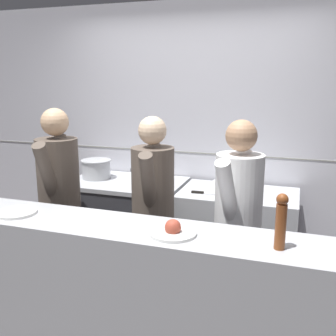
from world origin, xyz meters
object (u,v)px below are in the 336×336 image
Objects in this scene: oven_range at (127,224)px; mixing_bowl_steel at (215,184)px; stock_pot at (96,168)px; pepper_mill at (281,220)px; plated_dish_appetiser at (173,231)px; sauce_pot at (149,176)px; chefs_knife at (208,193)px; plated_dish_main at (16,212)px; chef_line at (238,222)px; chef_head_cook at (60,198)px; chef_sous at (153,209)px.

oven_range is 1.00m from mixing_bowl_steel.
mixing_bowl_steel is (1.21, 0.01, -0.06)m from stock_pot.
stock_pot is at bearing 143.13° from pepper_mill.
pepper_mill is at bearing -0.81° from plated_dish_appetiser.
sauce_pot is 0.60m from chefs_knife.
sauce_pot reaches higher than oven_range.
oven_range is 1.48m from plated_dish_main.
sauce_pot is 1.14× the size of pepper_mill.
chefs_knife is (0.85, -0.14, 0.44)m from oven_range.
sauce_pot is (0.26, -0.05, 0.53)m from oven_range.
plated_dish_main is at bearing -83.77° from stock_pot.
chef_line reaches higher than oven_range.
chef_head_cook is 1.03× the size of chef_sous.
plated_dish_main is (-1.06, -1.38, 0.07)m from mixing_bowl_steel.
stock_pot is 1.12× the size of plated_dish_main.
mixing_bowl_steel is 0.17m from chefs_knife.
chef_head_cook is 0.80m from chef_sous.
pepper_mill is (1.25, -1.31, 0.18)m from sauce_pot.
stock_pot is 1.73m from chef_line.
stock_pot is at bearing 132.27° from plated_dish_appetiser.
plated_dish_main is at bearing -108.87° from sauce_pot.
oven_range is at bearing -178.15° from mixing_bowl_steel.
stock_pot reaches higher than oven_range.
stock_pot is at bearing 84.09° from chef_head_cook.
sauce_pot reaches higher than chefs_knife.
plated_dish_main is at bearing 179.83° from plated_dish_appetiser.
chef_line is at bearing -60.48° from chefs_knife.
chefs_knife is at bearing 93.32° from plated_dish_appetiser.
plated_dish_main is 0.99m from chef_sous.
sauce_pot is (0.59, -0.07, -0.02)m from stock_pot.
oven_range is 3.72× the size of stock_pot.
chef_head_cook reaches higher than chef_line.
plated_dish_main is (0.15, -1.37, 0.01)m from stock_pot.
stock_pot is 0.97× the size of pepper_mill.
plated_dish_appetiser is (0.04, -1.38, 0.09)m from mixing_bowl_steel.
chef_sous is (-0.31, -0.54, 0.00)m from chefs_knife.
sauce_pot is at bearing 133.61° from pepper_mill.
plated_dish_appetiser is (0.92, -1.36, 0.57)m from oven_range.
pepper_mill is (1.51, -1.36, 0.71)m from oven_range.
mixing_bowl_steel is 0.18× the size of chef_line.
sauce_pot is 0.22× the size of chef_line.
plated_dish_appetiser is (1.25, -1.37, 0.03)m from stock_pot.
pepper_mill reaches higher than plated_dish_appetiser.
plated_dish_appetiser reaches higher than chefs_knife.
pepper_mill is 1.89m from chef_head_cook.
chefs_knife is (-0.03, -0.16, -0.04)m from mixing_bowl_steel.
chef_head_cook reaches higher than sauce_pot.
chef_sous reaches higher than plated_dish_main.
chef_head_cook is at bearing 160.64° from pepper_mill.
chef_sous is at bearing -119.70° from chefs_knife.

